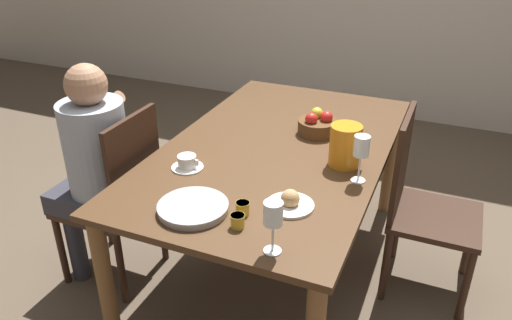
% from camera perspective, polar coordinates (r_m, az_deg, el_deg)
% --- Properties ---
extents(ground_plane, '(20.00, 20.00, 0.00)m').
position_cam_1_polar(ground_plane, '(2.82, 2.11, -11.94)').
color(ground_plane, brown).
extents(dining_table, '(1.03, 1.73, 0.73)m').
position_cam_1_polar(dining_table, '(2.46, 2.36, -0.32)').
color(dining_table, '#472D19').
rests_on(dining_table, ground_plane).
extents(chair_person_side, '(0.42, 0.42, 0.93)m').
position_cam_1_polar(chair_person_side, '(2.58, -15.38, -4.02)').
color(chair_person_side, '#331E14').
rests_on(chair_person_side, ground_plane).
extents(chair_opposite, '(0.42, 0.42, 0.93)m').
position_cam_1_polar(chair_opposite, '(2.56, 18.38, -4.70)').
color(chair_opposite, '#331E14').
rests_on(chair_opposite, ground_plane).
extents(person_seated, '(0.39, 0.41, 1.17)m').
position_cam_1_polar(person_seated, '(2.51, -18.09, -0.02)').
color(person_seated, '#33333D').
rests_on(person_seated, ground_plane).
extents(red_pitcher, '(0.16, 0.14, 0.19)m').
position_cam_1_polar(red_pitcher, '(2.24, 10.15, 1.65)').
color(red_pitcher, orange).
rests_on(red_pitcher, dining_table).
extents(wine_glass_water, '(0.07, 0.07, 0.21)m').
position_cam_1_polar(wine_glass_water, '(2.10, 11.95, 1.34)').
color(wine_glass_water, white).
rests_on(wine_glass_water, dining_table).
extents(wine_glass_juice, '(0.07, 0.07, 0.20)m').
position_cam_1_polar(wine_glass_juice, '(1.64, 1.97, -6.45)').
color(wine_glass_juice, white).
rests_on(wine_glass_juice, dining_table).
extents(teacup_near_person, '(0.14, 0.14, 0.06)m').
position_cam_1_polar(teacup_near_person, '(2.23, -7.87, -0.33)').
color(teacup_near_person, white).
rests_on(teacup_near_person, dining_table).
extents(serving_tray, '(0.28, 0.28, 0.03)m').
position_cam_1_polar(serving_tray, '(1.93, -7.21, -5.44)').
color(serving_tray, '#9E9EA3').
rests_on(serving_tray, dining_table).
extents(bread_plate, '(0.19, 0.19, 0.07)m').
position_cam_1_polar(bread_plate, '(1.95, 3.91, -4.81)').
color(bread_plate, white).
rests_on(bread_plate, dining_table).
extents(jam_jar_amber, '(0.05, 0.05, 0.05)m').
position_cam_1_polar(jam_jar_amber, '(1.89, -1.53, -5.46)').
color(jam_jar_amber, gold).
rests_on(jam_jar_amber, dining_table).
extents(jam_jar_red, '(0.05, 0.05, 0.05)m').
position_cam_1_polar(jam_jar_red, '(1.82, -2.12, -6.90)').
color(jam_jar_red, gold).
rests_on(jam_jar_red, dining_table).
extents(fruit_bowl, '(0.20, 0.20, 0.12)m').
position_cam_1_polar(fruit_bowl, '(2.56, 7.03, 4.02)').
color(fruit_bowl, brown).
rests_on(fruit_bowl, dining_table).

